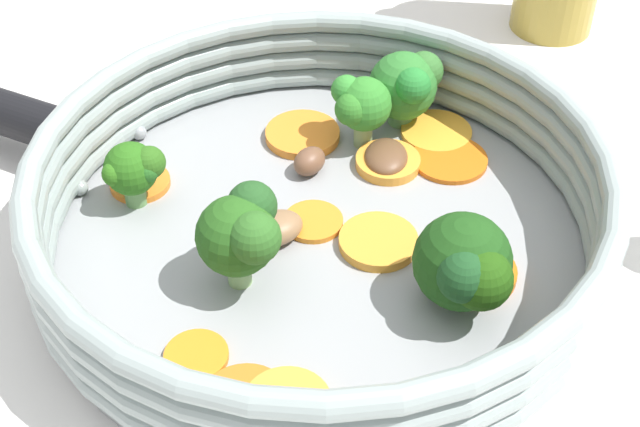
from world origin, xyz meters
name	(u,v)px	position (x,y,z in m)	size (l,w,h in m)	color
ground_plane	(320,254)	(0.00, 0.00, 0.00)	(4.00, 4.00, 0.00)	white
skillet	(320,244)	(0.00, 0.00, 0.01)	(0.29, 0.29, 0.01)	#939699
skillet_rim_wall	(320,197)	(0.00, 0.00, 0.04)	(0.30, 0.30, 0.05)	#8F9D9A
skillet_rivet_left	(139,132)	(0.12, 0.07, 0.02)	(0.01, 0.01, 0.01)	#91979C
skillet_rivet_right	(80,188)	(0.08, 0.11, 0.02)	(0.01, 0.01, 0.01)	#8F9896
carrot_slice_0	(436,132)	(0.05, -0.10, 0.02)	(0.04, 0.04, 0.00)	gold
carrot_slice_1	(476,272)	(-0.06, -0.06, 0.02)	(0.04, 0.04, 0.01)	orange
carrot_slice_2	(306,224)	(0.01, 0.00, 0.02)	(0.03, 0.03, 0.00)	orange
carrot_slice_3	(140,183)	(0.08, 0.08, 0.02)	(0.03, 0.03, 0.00)	orange
carrot_slice_4	(388,162)	(0.04, -0.06, 0.02)	(0.04, 0.04, 0.01)	#F89B33
carrot_slice_5	(287,406)	(-0.10, 0.06, 0.02)	(0.04, 0.04, 0.01)	#F79935
carrot_slice_6	(245,402)	(-0.09, 0.07, 0.02)	(0.04, 0.04, 0.00)	orange
carrot_slice_7	(450,159)	(0.03, -0.09, 0.02)	(0.04, 0.04, 0.00)	orange
carrot_slice_8	(378,241)	(-0.02, -0.02, 0.02)	(0.04, 0.04, 0.01)	orange
carrot_slice_9	(303,135)	(0.08, -0.02, 0.02)	(0.04, 0.04, 0.01)	orange
carrot_slice_10	(196,356)	(-0.05, 0.09, 0.02)	(0.03, 0.03, 0.00)	orange
broccoli_floret_0	(360,105)	(0.06, -0.05, 0.04)	(0.03, 0.04, 0.04)	#8EAA6F
broccoli_floret_1	(134,169)	(0.06, 0.08, 0.04)	(0.03, 0.03, 0.04)	#618F51
broccoli_floret_2	(243,233)	(-0.02, 0.05, 0.05)	(0.05, 0.04, 0.05)	#85AC6B
broccoli_floret_3	(407,85)	(0.07, -0.09, 0.04)	(0.05, 0.05, 0.05)	#5D9256
broccoli_floret_4	(465,267)	(-0.07, -0.04, 0.04)	(0.06, 0.05, 0.05)	#80B36C
mushroom_piece_0	(386,157)	(0.04, -0.06, 0.02)	(0.03, 0.02, 0.01)	brown
mushroom_piece_1	(309,161)	(0.05, -0.02, 0.02)	(0.02, 0.02, 0.01)	brown
mushroom_piece_2	(276,228)	(0.01, 0.02, 0.02)	(0.03, 0.02, 0.01)	#8E6846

